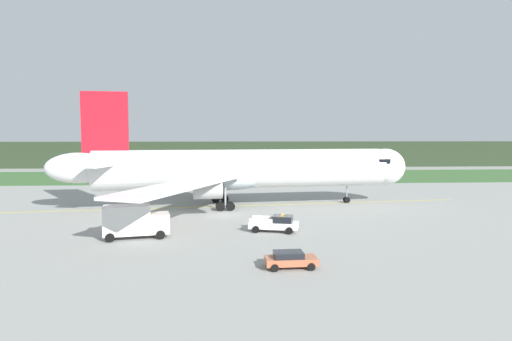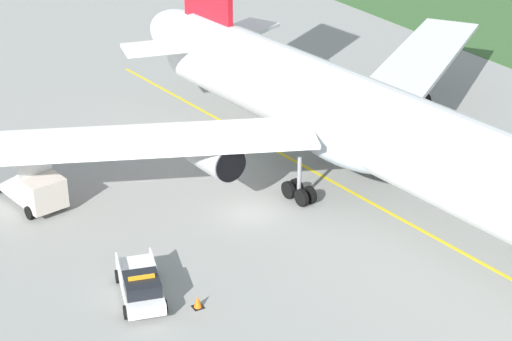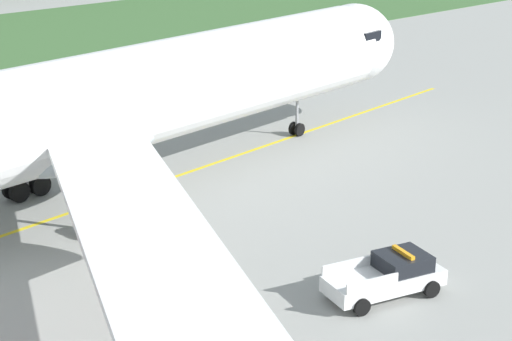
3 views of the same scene
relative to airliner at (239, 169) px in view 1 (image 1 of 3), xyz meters
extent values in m
plane|color=gray|center=(-2.28, -7.73, -5.38)|extent=(320.00, 320.00, 0.00)
cube|color=#3A6132|center=(-2.28, 45.44, -5.36)|extent=(320.00, 34.44, 0.04)
cube|color=#273421|center=(-2.28, 78.30, -1.30)|extent=(288.00, 5.68, 8.17)
cube|color=yellow|center=(0.63, 0.07, -5.38)|extent=(67.33, 8.22, 0.01)
cylinder|color=white|center=(0.63, 0.07, 0.10)|extent=(42.72, 10.55, 5.64)
ellipsoid|color=white|center=(22.78, 2.68, 0.10)|extent=(6.82, 6.33, 5.64)
ellipsoid|color=white|center=(-22.08, -2.60, 0.53)|extent=(9.46, 5.26, 4.23)
ellipsoid|color=#B2BEC6|center=(-1.47, -0.17, -1.45)|extent=(11.16, 7.11, 3.10)
cube|color=black|center=(21.46, 2.53, 1.09)|extent=(2.41, 5.53, 0.70)
cube|color=white|center=(-9.84, 12.34, -0.60)|extent=(18.26, 22.70, 0.35)
cylinder|color=#B0B0B0|center=(-6.20, 7.86, -1.77)|extent=(3.88, 2.84, 2.44)
cylinder|color=black|center=(-4.36, 8.08, -1.77)|extent=(0.38, 2.24, 2.24)
cube|color=white|center=(-6.71, -14.28, -0.60)|extent=(13.80, 24.52, 0.35)
cylinder|color=#B0B0B0|center=(-4.21, -9.09, -1.77)|extent=(3.88, 2.84, 2.44)
cylinder|color=black|center=(-2.36, -8.87, -1.77)|extent=(0.38, 2.24, 2.24)
cube|color=red|center=(-18.54, -2.18, 6.12)|extent=(6.26, 1.17, 9.77)
cube|color=white|center=(-19.45, 1.33, 1.09)|extent=(5.71, 7.48, 0.28)
cube|color=white|center=(-18.61, -5.81, 1.09)|extent=(4.43, 7.27, 0.28)
cylinder|color=gray|center=(16.61, 1.95, -3.60)|extent=(0.20, 0.20, 2.66)
cylinder|color=black|center=(16.58, 2.21, -4.93)|extent=(0.92, 0.32, 0.90)
cylinder|color=black|center=(16.64, 1.70, -4.93)|extent=(0.92, 0.32, 0.90)
cylinder|color=gray|center=(-2.90, 3.35, -3.45)|extent=(0.28, 0.28, 2.66)
cylinder|color=black|center=(-2.16, 3.08, -4.78)|extent=(1.23, 0.44, 1.20)
cylinder|color=black|center=(-2.24, 3.78, -4.78)|extent=(1.23, 0.44, 1.20)
cylinder|color=black|center=(-3.55, 2.92, -4.78)|extent=(1.23, 0.44, 1.20)
cylinder|color=black|center=(-3.63, 3.62, -4.78)|extent=(1.23, 0.44, 1.20)
cylinder|color=gray|center=(-2.04, -3.93, -3.45)|extent=(0.28, 0.28, 2.66)
cylinder|color=black|center=(-1.38, -3.50, -4.78)|extent=(1.23, 0.44, 1.20)
cylinder|color=black|center=(-1.30, -4.20, -4.78)|extent=(1.23, 0.44, 1.20)
cylinder|color=black|center=(-2.77, -3.67, -4.78)|extent=(1.23, 0.44, 1.20)
cylinder|color=black|center=(-2.69, -4.36, -4.78)|extent=(1.23, 0.44, 1.20)
cube|color=white|center=(3.26, -17.57, -4.65)|extent=(5.60, 3.28, 0.70)
cube|color=black|center=(4.17, -17.81, -3.95)|extent=(2.50, 2.34, 0.70)
cube|color=white|center=(2.27, -16.32, -4.08)|extent=(2.47, 0.73, 0.45)
cube|color=white|center=(1.79, -18.20, -4.08)|extent=(2.47, 0.73, 0.45)
cube|color=orange|center=(4.17, -17.81, -3.52)|extent=(0.55, 1.43, 0.16)
cylinder|color=black|center=(5.25, -17.01, -5.00)|extent=(0.80, 0.42, 0.76)
cylinder|color=black|center=(4.73, -19.02, -5.00)|extent=(0.80, 0.42, 0.76)
cylinder|color=black|center=(1.78, -16.12, -5.00)|extent=(0.80, 0.42, 0.76)
cylinder|color=black|center=(1.27, -18.13, -5.00)|extent=(0.80, 0.42, 0.76)
cube|color=beige|center=(-8.70, -19.17, -3.93)|extent=(2.33, 2.73, 2.00)
cube|color=silver|center=(-11.88, -19.81, -3.47)|extent=(4.96, 3.25, 2.93)
cylinder|color=#99999E|center=(-10.98, -19.63, -5.02)|extent=(0.77, 0.25, 1.04)
cylinder|color=#99999E|center=(-12.77, -19.99, -5.02)|extent=(0.77, 0.25, 1.04)
cylinder|color=black|center=(-8.94, -18.00, -4.93)|extent=(0.93, 0.43, 0.90)
cylinder|color=black|center=(-8.47, -20.35, -4.93)|extent=(0.93, 0.43, 0.90)
cylinder|color=black|center=(-13.68, -18.94, -4.93)|extent=(0.93, 0.43, 0.90)
cylinder|color=black|center=(-13.21, -21.30, -4.93)|extent=(0.93, 0.43, 0.90)
cube|color=#AD5D3D|center=(3.24, -30.61, -4.81)|extent=(4.16, 2.01, 0.55)
cube|color=black|center=(3.04, -30.62, -4.31)|extent=(2.35, 1.71, 0.45)
cylinder|color=black|center=(4.63, -29.62, -5.08)|extent=(0.61, 0.21, 0.60)
cylinder|color=black|center=(4.71, -31.49, -5.08)|extent=(0.61, 0.21, 0.60)
cylinder|color=black|center=(1.78, -29.74, -5.08)|extent=(0.61, 0.21, 0.60)
cylinder|color=black|center=(1.86, -31.61, -5.08)|extent=(0.61, 0.21, 0.60)
cube|color=black|center=(5.71, -15.29, -5.37)|extent=(0.58, 0.58, 0.03)
cone|color=orange|center=(5.71, -15.29, -5.00)|extent=(0.45, 0.45, 0.70)
camera|label=1|loc=(-1.73, -64.50, 5.12)|focal=31.02mm
camera|label=2|loc=(40.07, -31.30, 21.16)|focal=59.27mm
camera|label=3|loc=(-22.97, -39.37, 12.34)|focal=60.91mm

